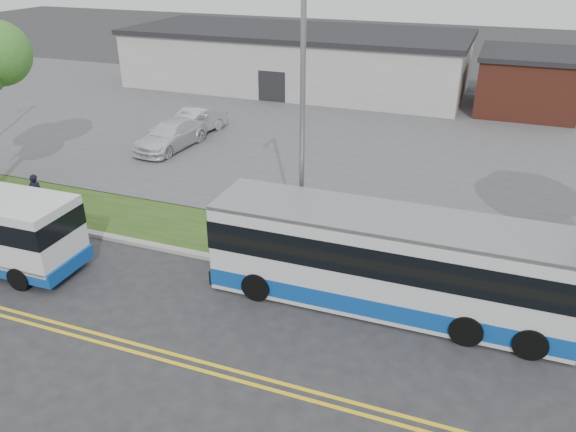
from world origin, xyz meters
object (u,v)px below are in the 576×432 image
at_px(parked_car_a, 193,122).
at_px(parked_car_b, 171,135).
at_px(streetlight_near, 302,111).
at_px(pedestrian, 37,193).
at_px(transit_bus, 387,261).

relative_size(parked_car_a, parked_car_b, 0.89).
distance_m(parked_car_a, parked_car_b, 2.60).
xyz_separation_m(streetlight_near, pedestrian, (-11.15, -0.83, -4.30)).
xyz_separation_m(parked_car_a, parked_car_b, (0.09, -2.60, -0.01)).
bearing_deg(pedestrian, streetlight_near, 173.91).
bearing_deg(transit_bus, pedestrian, 174.50).
distance_m(streetlight_near, pedestrian, 11.98).
xyz_separation_m(streetlight_near, parked_car_b, (-10.32, 8.15, -4.41)).
bearing_deg(parked_car_b, parked_car_a, 96.79).
xyz_separation_m(transit_bus, parked_car_b, (-13.83, 10.28, -0.69)).
bearing_deg(parked_car_a, transit_bus, -28.63).
height_order(transit_bus, pedestrian, transit_bus).
bearing_deg(parked_car_a, parked_car_b, -73.83).
distance_m(streetlight_near, parked_car_a, 15.60).
bearing_deg(streetlight_near, parked_car_b, 141.72).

